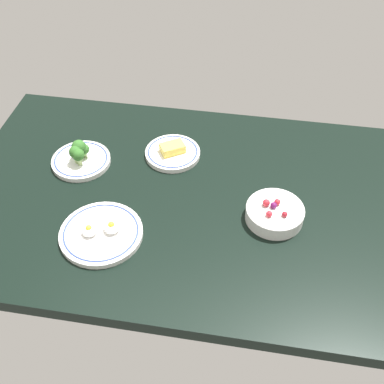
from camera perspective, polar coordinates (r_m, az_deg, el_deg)
dining_table at (r=143.04cm, az=-0.00°, el=-1.13°), size 139.67×85.67×4.00cm
bowl_berries at (r=135.94cm, az=9.72°, el=-2.45°), size 16.27×16.27×6.02cm
plate_cheese at (r=154.58cm, az=-2.30°, el=4.71°), size 17.51×17.51×4.32cm
plate_eggs at (r=133.14cm, az=-10.67°, el=-4.77°), size 22.57×22.57×4.77cm
plate_broccoli at (r=154.90cm, az=-13.03°, el=3.96°), size 18.32×18.32×8.11cm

